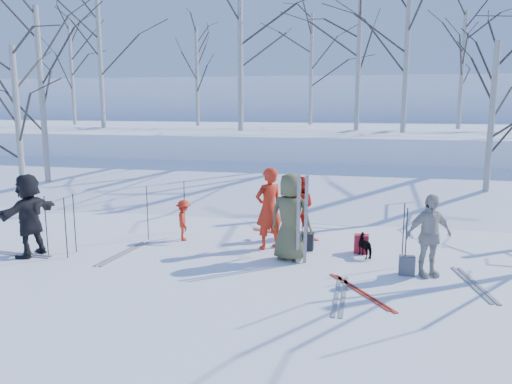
% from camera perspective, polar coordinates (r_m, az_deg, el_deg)
% --- Properties ---
extents(ground, '(120.00, 120.00, 0.00)m').
position_cam_1_polar(ground, '(10.40, -1.79, -8.51)').
color(ground, white).
rests_on(ground, ground).
extents(snow_ramp, '(70.00, 9.49, 4.12)m').
position_cam_1_polar(snow_ramp, '(17.03, 3.97, -0.59)').
color(snow_ramp, white).
rests_on(snow_ramp, ground).
extents(snow_plateau, '(70.00, 18.00, 2.20)m').
position_cam_1_polar(snow_plateau, '(26.76, 7.15, 5.15)').
color(snow_plateau, white).
rests_on(snow_plateau, ground).
extents(far_hill, '(90.00, 30.00, 6.00)m').
position_cam_1_polar(far_hill, '(47.63, 9.55, 8.50)').
color(far_hill, white).
rests_on(far_hill, ground).
extents(skier_olive_center, '(1.02, 0.77, 1.88)m').
position_cam_1_polar(skier_olive_center, '(10.62, 3.96, -2.86)').
color(skier_olive_center, brown).
rests_on(skier_olive_center, ground).
extents(skier_red_north, '(0.81, 0.80, 1.89)m').
position_cam_1_polar(skier_red_north, '(11.42, 1.46, -1.88)').
color(skier_red_north, red).
rests_on(skier_red_north, ground).
extents(skier_redor_behind, '(0.82, 0.68, 1.54)m').
position_cam_1_polar(skier_redor_behind, '(12.50, 5.00, -1.69)').
color(skier_redor_behind, red).
rests_on(skier_redor_behind, ground).
extents(skier_red_seated, '(0.60, 0.74, 1.00)m').
position_cam_1_polar(skier_red_seated, '(12.32, -8.24, -3.20)').
color(skier_red_seated, red).
rests_on(skier_red_seated, ground).
extents(skier_cream_east, '(1.03, 0.77, 1.62)m').
position_cam_1_polar(skier_cream_east, '(10.20, 19.15, -4.71)').
color(skier_cream_east, beige).
rests_on(skier_cream_east, ground).
extents(skier_grey_west, '(0.87, 1.77, 1.83)m').
position_cam_1_polar(skier_grey_west, '(11.96, -24.50, -2.41)').
color(skier_grey_west, black).
rests_on(skier_grey_west, ground).
extents(dog, '(0.54, 0.65, 0.50)m').
position_cam_1_polar(dog, '(11.22, 12.52, -6.01)').
color(dog, black).
rests_on(dog, ground).
extents(upright_ski_left, '(0.09, 0.16, 1.90)m').
position_cam_1_polar(upright_ski_left, '(10.33, 4.85, -3.20)').
color(upright_ski_left, silver).
rests_on(upright_ski_left, ground).
extents(upright_ski_right, '(0.12, 0.23, 1.89)m').
position_cam_1_polar(upright_ski_right, '(10.32, 5.71, -3.22)').
color(upright_ski_right, silver).
rests_on(upright_ski_right, ground).
extents(ski_pair_a, '(0.88, 1.97, 0.02)m').
position_cam_1_polar(ski_pair_a, '(10.24, 23.64, -9.65)').
color(ski_pair_a, silver).
rests_on(ski_pair_a, ground).
extents(ski_pair_b, '(1.96, 2.09, 0.02)m').
position_cam_1_polar(ski_pair_b, '(9.26, 11.86, -11.09)').
color(ski_pair_b, red).
rests_on(ski_pair_b, ground).
extents(ski_pair_c, '(0.61, 1.94, 0.02)m').
position_cam_1_polar(ski_pair_c, '(11.62, -14.94, -6.78)').
color(ski_pair_c, silver).
rests_on(ski_pair_c, ground).
extents(ski_pair_d, '(0.42, 1.92, 0.02)m').
position_cam_1_polar(ski_pair_d, '(12.44, -25.88, -6.36)').
color(ski_pair_d, silver).
rests_on(ski_pair_d, ground).
extents(ski_pair_e, '(1.50, 2.04, 0.02)m').
position_cam_1_polar(ski_pair_e, '(12.82, 3.27, -4.85)').
color(ski_pair_e, red).
rests_on(ski_pair_e, ground).
extents(ski_pair_f, '(0.24, 1.90, 0.02)m').
position_cam_1_polar(ski_pair_f, '(9.04, 9.62, -11.56)').
color(ski_pair_f, silver).
rests_on(ski_pair_f, ground).
extents(ski_pole_a, '(0.02, 0.02, 1.34)m').
position_cam_1_polar(ski_pole_a, '(11.85, -22.85, -3.62)').
color(ski_pole_a, black).
rests_on(ski_pole_a, ground).
extents(ski_pole_b, '(0.02, 0.02, 1.34)m').
position_cam_1_polar(ski_pole_b, '(12.49, -12.30, -2.35)').
color(ski_pole_b, black).
rests_on(ski_pole_b, ground).
extents(ski_pole_c, '(0.02, 0.02, 1.34)m').
position_cam_1_polar(ski_pole_c, '(12.47, 5.35, -2.19)').
color(ski_pole_c, black).
rests_on(ski_pole_c, ground).
extents(ski_pole_d, '(0.02, 0.02, 1.34)m').
position_cam_1_polar(ski_pole_d, '(11.52, -20.93, -3.87)').
color(ski_pole_d, black).
rests_on(ski_pole_d, ground).
extents(ski_pole_e, '(0.02, 0.02, 1.34)m').
position_cam_1_polar(ski_pole_e, '(11.90, -20.03, -3.37)').
color(ski_pole_e, black).
rests_on(ski_pole_e, ground).
extents(ski_pole_f, '(0.02, 0.02, 1.34)m').
position_cam_1_polar(ski_pole_f, '(10.59, 16.47, -4.82)').
color(ski_pole_f, black).
rests_on(ski_pole_f, ground).
extents(ski_pole_g, '(0.02, 0.02, 1.34)m').
position_cam_1_polar(ski_pole_g, '(10.16, 16.76, -5.47)').
color(ski_pole_g, black).
rests_on(ski_pole_g, ground).
extents(ski_pole_h, '(0.02, 0.02, 1.34)m').
position_cam_1_polar(ski_pole_h, '(12.22, 3.57, -2.42)').
color(ski_pole_h, black).
rests_on(ski_pole_h, ground).
extents(ski_pole_i, '(0.02, 0.02, 1.34)m').
position_cam_1_polar(ski_pole_i, '(13.03, -8.17, -1.70)').
color(ski_pole_i, black).
rests_on(ski_pole_i, ground).
extents(backpack_red, '(0.32, 0.22, 0.42)m').
position_cam_1_polar(backpack_red, '(11.49, 11.94, -5.81)').
color(backpack_red, red).
rests_on(backpack_red, ground).
extents(backpack_grey, '(0.30, 0.20, 0.38)m').
position_cam_1_polar(backpack_grey, '(10.30, 16.86, -8.04)').
color(backpack_grey, '#4E5055').
rests_on(backpack_grey, ground).
extents(backpack_dark, '(0.34, 0.24, 0.40)m').
position_cam_1_polar(backpack_dark, '(11.53, 5.74, -5.63)').
color(backpack_dark, black).
rests_on(backpack_dark, ground).
extents(birch_plateau_a, '(3.84, 3.84, 4.63)m').
position_cam_1_polar(birch_plateau_a, '(24.71, -6.77, 12.90)').
color(birch_plateau_a, silver).
rests_on(birch_plateau_a, snow_plateau).
extents(birch_plateau_b, '(4.42, 4.42, 5.46)m').
position_cam_1_polar(birch_plateau_b, '(25.90, 6.32, 13.71)').
color(birch_plateau_b, silver).
rests_on(birch_plateau_b, snow_plateau).
extents(birch_plateau_d, '(5.23, 5.23, 6.62)m').
position_cam_1_polar(birch_plateau_d, '(24.23, -17.42, 14.92)').
color(birch_plateau_d, silver).
rests_on(birch_plateau_d, snow_plateau).
extents(birch_plateau_e, '(4.93, 4.93, 6.18)m').
position_cam_1_polar(birch_plateau_e, '(19.81, 16.87, 15.46)').
color(birch_plateau_e, silver).
rests_on(birch_plateau_e, snow_plateau).
extents(birch_plateau_f, '(5.56, 5.56, 7.08)m').
position_cam_1_polar(birch_plateau_f, '(20.30, -1.81, 17.03)').
color(birch_plateau_f, silver).
rests_on(birch_plateau_f, snow_plateau).
extents(birch_plateau_g, '(4.93, 4.93, 6.19)m').
position_cam_1_polar(birch_plateau_g, '(21.07, 11.67, 15.36)').
color(birch_plateau_g, silver).
rests_on(birch_plateau_g, snow_plateau).
extents(birch_plateau_i, '(4.01, 4.01, 4.87)m').
position_cam_1_polar(birch_plateau_i, '(23.30, 22.48, 12.67)').
color(birch_plateau_i, silver).
rests_on(birch_plateau_i, snow_plateau).
extents(birch_plateau_j, '(4.01, 4.01, 4.88)m').
position_cam_1_polar(birch_plateau_j, '(27.41, -20.30, 12.34)').
color(birch_plateau_j, silver).
rests_on(birch_plateau_j, snow_plateau).
extents(birch_edge_a, '(4.03, 4.03, 4.90)m').
position_cam_1_polar(birch_edge_a, '(15.85, -25.47, 6.02)').
color(birch_edge_a, silver).
rests_on(birch_edge_a, ground).
extents(birch_edge_d, '(5.18, 5.18, 6.54)m').
position_cam_1_polar(birch_edge_d, '(19.01, -23.22, 9.21)').
color(birch_edge_d, silver).
rests_on(birch_edge_d, ground).
extents(birch_edge_e, '(4.16, 4.16, 5.09)m').
position_cam_1_polar(birch_edge_e, '(16.39, 25.24, 6.48)').
color(birch_edge_e, silver).
rests_on(birch_edge_e, ground).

